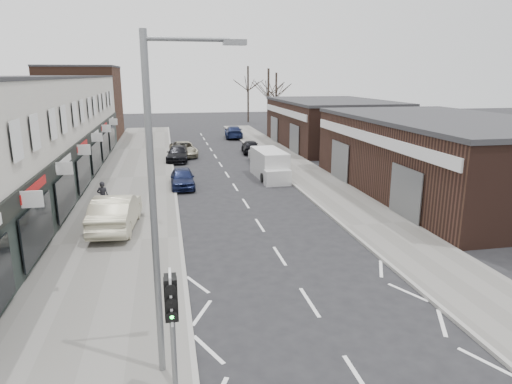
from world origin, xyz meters
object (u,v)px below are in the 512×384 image
warning_sign (151,178)px  parked_car_right_c (234,132)px  parked_car_left_a (182,178)px  parked_car_right_b (250,146)px  sedan_on_pavement (116,212)px  traffic_light (172,308)px  street_lamp (160,193)px  parked_car_left_b (178,154)px  parked_car_right_a (263,155)px  parked_car_left_c (183,149)px  pedestrian (103,196)px  white_van (270,165)px

warning_sign → parked_car_right_c: 31.27m
parked_car_left_a → parked_car_right_b: (6.86, 12.45, -0.01)m
sedan_on_pavement → traffic_light: bearing=105.6°
street_lamp → parked_car_left_b: size_ratio=1.82×
warning_sign → parked_car_right_a: (8.66, 13.69, -1.47)m
parked_car_left_b → parked_car_left_c: parked_car_left_c is taller
parked_car_left_b → pedestrian: bearing=-101.2°
street_lamp → sedan_on_pavement: (-2.30, 11.30, -3.67)m
white_van → warning_sign: bearing=-136.5°
parked_car_right_b → parked_car_left_a: bearing=66.4°
parked_car_right_c → parked_car_right_b: bearing=95.4°
warning_sign → parked_car_left_b: 16.44m
warning_sign → parked_car_right_b: (8.61, 19.05, -1.56)m
parked_car_left_c → parked_car_right_b: 6.28m
pedestrian → parked_car_left_c: (4.97, 16.97, -0.28)m
street_lamp → parked_car_left_a: street_lamp is taller
traffic_light → street_lamp: street_lamp is taller
parked_car_right_b → traffic_light: bearing=81.9°
parked_car_left_a → parked_car_left_c: (0.59, 12.06, 0.00)m
pedestrian → parked_car_right_b: (11.24, 17.36, -0.29)m
warning_sign → parked_car_right_a: 16.26m
parked_car_right_c → pedestrian: bearing=73.9°
parked_car_left_b → parked_car_right_a: (6.90, -2.58, 0.10)m
traffic_light → parked_car_right_c: bearing=79.8°
parked_car_left_a → parked_car_left_c: parked_car_left_c is taller
white_van → parked_car_left_a: white_van is taller
traffic_light → parked_car_left_b: 30.36m
traffic_light → parked_car_right_a: size_ratio=0.70×
parked_car_left_b → traffic_light: bearing=-86.3°
sedan_on_pavement → parked_car_right_b: (10.28, 20.55, -0.31)m
white_van → parked_car_left_b: size_ratio=1.18×
traffic_light → parked_car_left_a: bearing=87.2°
pedestrian → parked_car_right_a: bearing=-127.8°
parked_car_left_a → warning_sign: bearing=-104.6°
parked_car_left_a → parked_car_left_c: size_ratio=0.81×
sedan_on_pavement → parked_car_right_c: bearing=-103.5°
street_lamp → sedan_on_pavement: 12.10m
parked_car_right_b → parked_car_right_c: 10.96m
parked_car_left_c → warning_sign: bearing=-102.5°
parked_car_left_a → street_lamp: bearing=-93.0°
white_van → pedestrian: (-10.65, -6.63, -0.01)m
parked_car_right_b → parked_car_right_c: bearing=-85.0°
street_lamp → white_van: street_lamp is taller
parked_car_right_c → parked_car_left_b: bearing=68.9°
parked_car_left_b → parked_car_right_c: size_ratio=0.91×
warning_sign → parked_car_right_b: bearing=65.7°
parked_car_right_a → parked_car_right_c: parked_car_right_a is taller
parked_car_left_a → parked_car_right_c: 24.40m
parked_car_right_a → parked_car_right_c: bearing=-92.3°
warning_sign → white_van: bearing=46.0°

